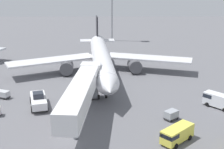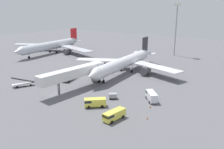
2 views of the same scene
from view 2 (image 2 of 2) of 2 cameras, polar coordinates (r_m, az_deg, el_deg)
ground_plane at (r=67.49m, az=-13.32°, el=-4.64°), size 300.00×300.00×0.00m
airplane_at_gate at (r=87.01m, az=3.35°, el=2.98°), size 42.57×46.25×11.11m
jet_bridge at (r=69.54m, az=-8.69°, el=0.37°), size 4.96×23.20×6.45m
pushback_tug at (r=79.10m, az=-10.41°, el=-0.49°), size 4.20×7.02×2.70m
belt_loader_truck at (r=76.85m, az=-20.50°, el=-2.11°), size 4.65×6.48×3.12m
service_van_near_center at (r=50.95m, az=0.43°, el=-9.66°), size 2.61×5.69×2.03m
service_van_far_left at (r=57.45m, az=-4.24°, el=-6.63°), size 5.04×4.89×2.08m
service_van_near_right at (r=61.73m, az=9.45°, el=-5.04°), size 4.81×5.08×2.34m
baggage_cart_rear_left at (r=62.26m, az=0.21°, el=-5.15°), size 2.45×2.35×1.47m
baggage_cart_near_left at (r=81.53m, az=-15.39°, el=-0.65°), size 2.58×1.71×1.41m
baggage_cart_outer_left at (r=87.13m, az=-11.90°, el=0.62°), size 2.69×2.11×1.38m
safety_cone_alpha at (r=52.22m, az=8.47°, el=-10.30°), size 0.33×0.33×0.51m
safety_cone_bravo at (r=86.32m, az=-18.15°, el=-0.34°), size 0.33×0.33×0.51m
safety_cone_charlie at (r=57.90m, az=9.20°, el=-7.58°), size 0.38×0.38×0.59m
airplane_background at (r=128.72m, az=-14.14°, el=6.76°), size 52.39×47.72×11.54m
apron_light_mast at (r=120.73m, az=15.25°, el=12.56°), size 2.40×2.40×24.93m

